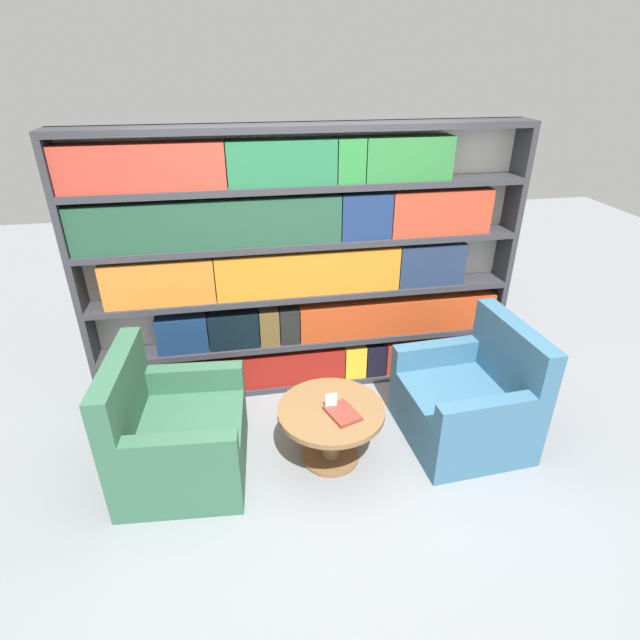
# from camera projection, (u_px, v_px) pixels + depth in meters

# --- Properties ---
(ground_plane) EXTENTS (14.00, 14.00, 0.00)m
(ground_plane) POSITION_uv_depth(u_px,v_px,m) (334.00, 478.00, 3.55)
(ground_plane) COLOR gray
(bookshelf) EXTENTS (3.57, 0.30, 2.24)m
(bookshelf) POSITION_uv_depth(u_px,v_px,m) (302.00, 268.00, 4.11)
(bookshelf) COLOR silver
(bookshelf) RESTS_ON ground_plane
(armchair_left) EXTENTS (0.91, 0.97, 0.95)m
(armchair_left) POSITION_uv_depth(u_px,v_px,m) (176.00, 436.00, 3.48)
(armchair_left) COLOR #336047
(armchair_left) RESTS_ON ground_plane
(armchair_right) EXTENTS (0.89, 0.96, 0.95)m
(armchair_right) POSITION_uv_depth(u_px,v_px,m) (468.00, 402.00, 3.82)
(armchair_right) COLOR #386684
(armchair_right) RESTS_ON ground_plane
(coffee_table) EXTENTS (0.77, 0.77, 0.46)m
(coffee_table) POSITION_uv_depth(u_px,v_px,m) (331.00, 423.00, 3.58)
(coffee_table) COLOR brown
(coffee_table) RESTS_ON ground_plane
(table_sign) EXTENTS (0.08, 0.06, 0.13)m
(table_sign) POSITION_uv_depth(u_px,v_px,m) (331.00, 403.00, 3.50)
(table_sign) COLOR black
(table_sign) RESTS_ON coffee_table
(stray_book) EXTENTS (0.25, 0.30, 0.02)m
(stray_book) POSITION_uv_depth(u_px,v_px,m) (342.00, 413.00, 3.45)
(stray_book) COLOR brown
(stray_book) RESTS_ON coffee_table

